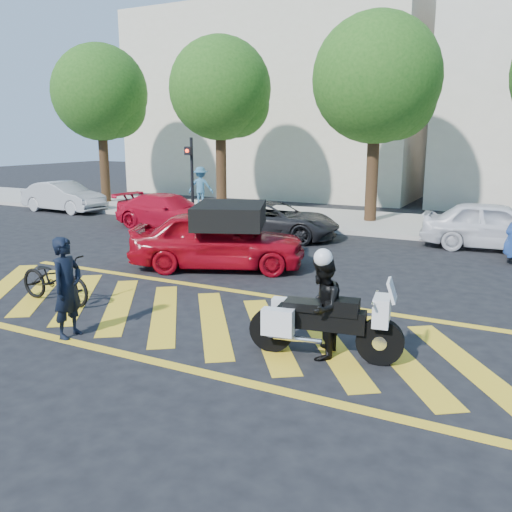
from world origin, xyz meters
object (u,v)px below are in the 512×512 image
at_px(police_motorcycle, 322,322).
at_px(officer_moto, 322,308).
at_px(parked_far_left, 64,197).
at_px(parked_mid_right, 495,226).
at_px(red_convertible, 218,240).
at_px(officer_bike, 67,288).
at_px(parked_mid_left, 273,220).
at_px(parked_left, 169,211).
at_px(bicycle, 55,279).

height_order(police_motorcycle, officer_moto, officer_moto).
distance_m(parked_far_left, parked_mid_right, 17.35).
bearing_deg(officer_moto, red_convertible, -142.88).
relative_size(officer_moto, parked_mid_right, 0.38).
relative_size(officer_bike, parked_far_left, 0.43).
bearing_deg(parked_mid_left, red_convertible, -179.06).
bearing_deg(parked_left, parked_far_left, 81.29).
relative_size(red_convertible, parked_mid_right, 1.05).
distance_m(parked_left, parked_mid_right, 10.79).
xyz_separation_m(red_convertible, parked_far_left, (-11.33, 5.70, -0.09)).
relative_size(officer_moto, parked_far_left, 0.39).
bearing_deg(parked_left, bicycle, -155.49).
xyz_separation_m(officer_bike, parked_left, (-4.95, 9.53, -0.24)).
xyz_separation_m(officer_bike, red_convertible, (-0.26, 5.21, -0.11)).
xyz_separation_m(bicycle, parked_far_left, (-9.91, 9.66, 0.16)).
bearing_deg(officer_moto, parked_mid_right, 160.65).
bearing_deg(bicycle, parked_mid_right, -34.92).
distance_m(officer_bike, parked_left, 10.74).
bearing_deg(parked_mid_left, parked_mid_right, -83.82).
relative_size(police_motorcycle, parked_left, 0.56).
bearing_deg(officer_bike, parked_far_left, 40.83).
bearing_deg(parked_mid_right, officer_moto, 165.48).
bearing_deg(parked_mid_right, bicycle, 137.87).
bearing_deg(parked_far_left, parked_mid_left, -95.19).
bearing_deg(police_motorcycle, bicycle, 169.43).
bearing_deg(police_motorcycle, officer_moto, 149.90).
relative_size(officer_bike, officer_moto, 1.09).
relative_size(bicycle, parked_mid_right, 0.45).
xyz_separation_m(red_convertible, parked_left, (-4.68, 4.32, -0.13)).
distance_m(police_motorcycle, parked_mid_left, 9.67).
bearing_deg(parked_mid_right, parked_left, 92.82).
height_order(bicycle, police_motorcycle, police_motorcycle).
height_order(bicycle, parked_mid_left, parked_mid_left).
bearing_deg(officer_moto, bicycle, -100.52).
distance_m(red_convertible, parked_mid_left, 4.33).
bearing_deg(officer_bike, bicycle, 47.57).
relative_size(police_motorcycle, red_convertible, 0.54).
distance_m(police_motorcycle, parked_left, 12.31).
height_order(police_motorcycle, red_convertible, red_convertible).
height_order(officer_bike, red_convertible, officer_bike).
xyz_separation_m(parked_left, parked_mid_left, (4.17, -0.02, -0.02)).
distance_m(parked_far_left, parked_left, 6.79).
bearing_deg(police_motorcycle, officer_bike, -173.81).
bearing_deg(parked_mid_right, police_motorcycle, 165.57).
distance_m(parked_left, parked_mid_left, 4.17).
distance_m(red_convertible, parked_left, 6.37).
height_order(red_convertible, parked_mid_right, red_convertible).
height_order(officer_moto, parked_mid_right, officer_moto).
relative_size(officer_bike, bicycle, 0.91).
bearing_deg(bicycle, parked_mid_left, -3.59).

